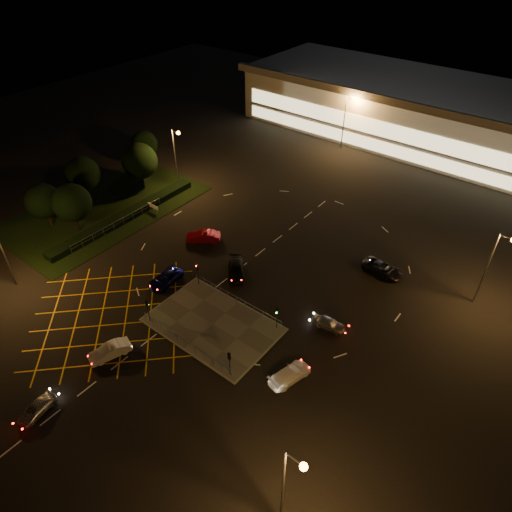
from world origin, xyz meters
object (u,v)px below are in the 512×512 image
Objects in this scene: signal_sw at (147,306)px; signal_nw at (197,270)px; car_circ_red at (203,236)px; car_left_blue at (165,279)px; signal_se at (229,359)px; car_near_silver at (37,408)px; car_right_silver at (329,323)px; signal_ne at (277,313)px; car_east_grey at (382,269)px; car_queue_white at (110,351)px; car_far_dkgrey at (236,269)px; car_approach_white at (290,374)px.

signal_sw and signal_nw have the same top height.
signal_sw reaches higher than car_circ_red.
signal_sw is at bearing -62.39° from car_left_blue.
signal_se is 18.41m from car_near_silver.
signal_nw reaches higher than car_right_silver.
signal_ne is (0.00, 7.99, 0.00)m from signal_se.
car_east_grey is at bearing -125.13° from signal_sw.
car_queue_white is 0.92× the size of car_circ_red.
signal_sw is at bearing 82.69° from car_near_silver.
signal_sw is 6.15m from car_queue_white.
car_far_dkgrey is at bearing 77.57° from car_right_silver.
signal_ne is at bearing 32.24° from car_circ_red.
car_near_silver is at bearing 160.11° from car_east_grey.
car_near_silver is 26.93m from car_far_dkgrey.
car_near_silver is 30.60m from car_right_silver.
car_near_silver is 0.77× the size of car_left_blue.
signal_sw is 16.35m from car_circ_red.
signal_nw is 0.66× the size of car_circ_red.
car_approach_white is (22.97, -11.85, -0.10)m from car_circ_red.
signal_sw reaches higher than car_near_silver.
car_far_dkgrey is at bearing 103.03° from car_queue_white.
car_circ_red reaches higher than car_approach_white.
car_approach_white is at bearing 47.80° from car_queue_white.
signal_ne is 0.87× the size of car_right_silver.
car_approach_white is (17.02, -4.69, -1.68)m from signal_nw.
car_approach_white is at bearing -176.85° from car_east_grey.
signal_ne is 0.60× the size of car_east_grey.
car_left_blue is at bearing -20.26° from signal_se.
car_left_blue is 1.02× the size of car_circ_red.
car_left_blue is at bearing 97.28° from car_right_silver.
signal_sw reaches higher than car_east_grey.
signal_sw is at bearing -14.56° from car_circ_red.
signal_sw is at bearing -146.35° from signal_ne.
car_approach_white is (14.70, -9.19, -0.03)m from car_far_dkgrey.
signal_nw is 0.63× the size of car_far_dkgrey.
car_near_silver is at bearing 60.74° from car_approach_white.
signal_sw and signal_ne have the same top height.
car_left_blue is 20.67m from car_approach_white.
signal_sw reaches higher than car_left_blue.
car_east_grey is at bearing 75.44° from car_circ_red.
car_far_dkgrey is at bearing 76.53° from car_near_silver.
car_queue_white is (-0.15, 8.49, 0.09)m from car_near_silver.
car_circ_red is (-22.45, 3.38, 0.17)m from car_right_silver.
signal_se reaches higher than car_circ_red.
signal_sw is 7.99m from signal_nw.
signal_sw is 17.42m from car_approach_white.
car_near_silver is (0.65, -14.39, -1.73)m from signal_sw.
signal_se is 0.66× the size of car_circ_red.
car_right_silver is at bearing 13.00° from car_left_blue.
car_queue_white is at bearing 81.09° from car_near_silver.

